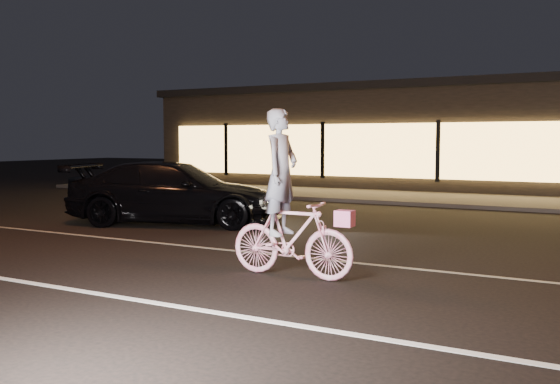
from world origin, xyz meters
The scene contains 7 objects.
ground centered at (0.00, 0.00, 0.00)m, with size 90.00×90.00×0.00m, color black.
lane_stripe_near centered at (0.00, -1.50, 0.00)m, with size 60.00×0.12×0.01m, color silver.
lane_stripe_far centered at (0.00, 2.00, 0.00)m, with size 60.00×0.10×0.01m, color gray.
sidewalk centered at (0.00, 13.00, 0.06)m, with size 30.00×4.00×0.12m, color #383533.
storefront centered at (0.00, 18.97, 2.15)m, with size 25.40×8.42×4.20m.
cyclist centered at (1.51, 0.59, 0.87)m, with size 1.94×0.67×2.44m.
sedan centered at (-3.53, 4.41, 0.74)m, with size 5.47×3.67×1.47m.
Camera 1 is at (5.69, -7.33, 1.99)m, focal length 40.00 mm.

